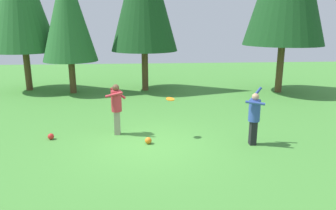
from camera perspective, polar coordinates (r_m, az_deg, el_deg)
ground_plane at (r=9.75m, az=-3.38°, el=-7.21°), size 40.00×40.00×0.00m
person_thrower at (r=9.85m, az=15.17°, el=-1.65°), size 0.59×0.60×1.76m
person_catcher at (r=10.52m, az=-9.21°, el=0.00°), size 0.66×0.60×1.69m
frisbee at (r=10.04m, az=0.40°, el=1.07°), size 0.37×0.37×0.07m
ball_red at (r=10.84m, az=-20.23°, el=-5.30°), size 0.20×0.20×0.20m
ball_orange at (r=9.84m, az=-3.55°, el=-6.37°), size 0.21×0.21×0.21m
ball_white at (r=12.66m, az=15.07°, el=-1.89°), size 0.27×0.27×0.27m
tree_left at (r=17.24m, az=-17.55°, el=15.59°), size 2.76×2.76×6.60m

